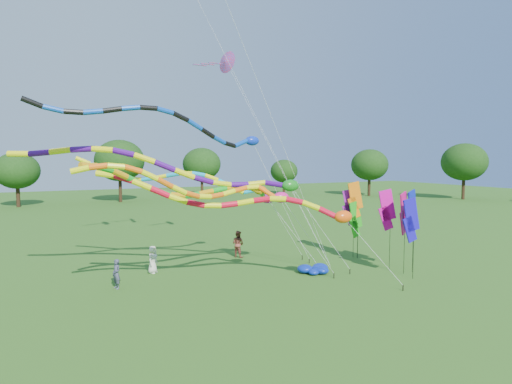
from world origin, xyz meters
name	(u,v)px	position (x,y,z in m)	size (l,w,h in m)	color
ground	(337,297)	(0.00, 0.00, 0.00)	(160.00, 160.00, 0.00)	#255D18
tree_ring	(241,183)	(-2.82, 5.03, 5.33)	(121.26, 115.86, 9.44)	#382314
tube_kite_red	(257,203)	(-3.24, 2.13, 4.49)	(13.72, 4.95, 6.66)	black
tube_kite_orange	(217,189)	(-5.15, 2.53, 5.23)	(13.10, 1.47, 6.99)	black
tube_kite_purple	(193,172)	(-5.52, 5.00, 5.95)	(16.89, 4.33, 7.92)	black
tube_kite_blue	(184,127)	(-6.13, 4.54, 8.22)	(15.38, 2.50, 9.75)	black
tube_kite_cyan	(194,181)	(-4.82, 7.17, 5.38)	(12.82, 4.82, 7.23)	black
tube_kite_green	(215,191)	(-4.39, 4.87, 4.96)	(13.49, 4.76, 7.07)	black
delta_kite_high_c	(226,62)	(-1.78, 9.66, 12.84)	(6.54, 6.59, 14.41)	black
banner_pole_green	(355,219)	(5.94, 6.05, 2.63)	(1.16, 0.15, 3.89)	black
banner_pole_orange	(355,200)	(5.90, 6.07, 3.90)	(1.16, 0.25, 5.17)	black
banner_pole_blue_b	(412,211)	(6.54, 1.75, 3.62)	(1.12, 0.48, 4.89)	black
banner_pole_blue_a	(411,220)	(5.46, 0.78, 3.29)	(1.16, 0.15, 4.55)	black
banner_pole_magenta_b	(404,213)	(5.81, 1.66, 3.54)	(1.09, 0.56, 4.80)	black
banner_pole_magenta_a	(387,210)	(5.69, 2.87, 3.61)	(1.15, 0.35, 4.88)	black
banner_pole_violet	(350,207)	(5.81, 6.44, 3.40)	(1.09, 0.56, 4.66)	black
blue_nylon_heap	(316,268)	(1.72, 4.38, 0.22)	(1.26, 1.72, 0.49)	#0C279F
person_a	(153,260)	(-7.01, 8.24, 0.80)	(0.78, 0.51, 1.60)	silver
person_b	(116,274)	(-9.33, 6.05, 0.76)	(0.56, 0.37, 1.53)	#42445D
person_c	(238,244)	(-0.94, 9.78, 0.90)	(0.87, 0.68, 1.80)	brown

